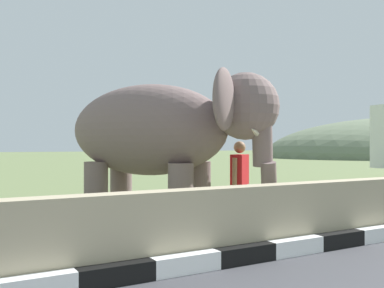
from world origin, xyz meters
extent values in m
cube|color=white|center=(-0.80, 3.73, 0.12)|extent=(0.90, 0.20, 0.24)
cube|color=black|center=(0.10, 3.73, 0.12)|extent=(0.90, 0.20, 0.24)
cube|color=white|center=(1.00, 3.73, 0.12)|extent=(0.90, 0.20, 0.24)
cube|color=black|center=(1.90, 3.73, 0.12)|extent=(0.90, 0.20, 0.24)
cube|color=white|center=(2.80, 3.73, 0.12)|extent=(0.90, 0.20, 0.24)
cube|color=black|center=(3.70, 3.73, 0.12)|extent=(0.90, 0.20, 0.24)
cube|color=white|center=(4.60, 3.73, 0.12)|extent=(0.90, 0.20, 0.24)
cube|color=tan|center=(2.00, 4.03, 0.50)|extent=(28.00, 0.36, 1.00)
cylinder|color=#77615F|center=(2.65, 6.17, 0.64)|extent=(0.44, 0.44, 1.27)
cylinder|color=#77615F|center=(1.95, 5.61, 0.64)|extent=(0.44, 0.44, 1.27)
cylinder|color=#77615F|center=(1.59, 7.50, 0.64)|extent=(0.44, 0.44, 1.27)
cylinder|color=#77615F|center=(0.89, 6.94, 0.64)|extent=(0.44, 0.44, 1.27)
ellipsoid|color=#77615F|center=(1.77, 6.56, 1.87)|extent=(3.19, 3.42, 1.70)
sphere|color=#77615F|center=(2.94, 5.10, 2.25)|extent=(1.16, 1.16, 1.16)
ellipsoid|color=#D84C8C|center=(3.12, 4.87, 2.40)|extent=(0.72, 0.68, 0.44)
ellipsoid|color=#77615F|center=(3.46, 5.70, 2.30)|extent=(0.85, 0.75, 1.00)
ellipsoid|color=#77615F|center=(2.24, 4.72, 2.30)|extent=(0.85, 0.75, 1.00)
cylinder|color=#77615F|center=(3.12, 4.87, 1.70)|extent=(0.55, 0.54, 0.98)
cylinder|color=#77615F|center=(3.19, 4.78, 0.90)|extent=(0.47, 0.45, 0.83)
cone|color=beige|center=(3.30, 5.09, 1.80)|extent=(0.53, 0.46, 0.22)
cone|color=beige|center=(2.86, 4.74, 1.80)|extent=(0.53, 0.46, 0.22)
cylinder|color=navy|center=(3.48, 5.95, 0.41)|extent=(0.15, 0.15, 0.82)
cylinder|color=navy|center=(3.31, 5.84, 0.41)|extent=(0.15, 0.15, 0.82)
cube|color=red|center=(3.40, 5.90, 1.11)|extent=(0.47, 0.42, 0.58)
cylinder|color=#9E7251|center=(3.61, 6.04, 1.08)|extent=(0.13, 0.13, 0.52)
cylinder|color=#9E7251|center=(3.18, 5.75, 1.08)|extent=(0.14, 0.13, 0.52)
sphere|color=#9E7251|center=(3.40, 5.90, 1.54)|extent=(0.23, 0.23, 0.23)
camera|label=1|loc=(-1.62, -0.96, 1.57)|focal=41.03mm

